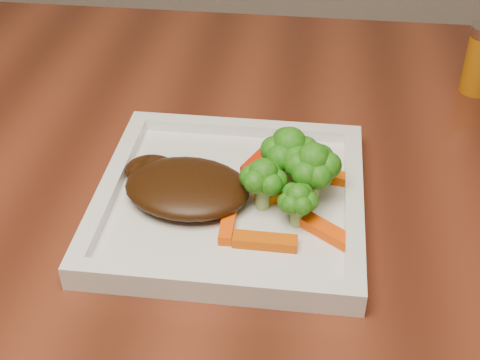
# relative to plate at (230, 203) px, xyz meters

# --- Properties ---
(plate) EXTENTS (0.27, 0.27, 0.01)m
(plate) POSITION_rel_plate_xyz_m (0.00, 0.00, 0.00)
(plate) COLOR white
(plate) RESTS_ON dining_table
(steak) EXTENTS (0.14, 0.12, 0.03)m
(steak) POSITION_rel_plate_xyz_m (-0.04, -0.01, 0.02)
(steak) COLOR #361B08
(steak) RESTS_ON plate
(broccoli_0) EXTENTS (0.09, 0.09, 0.07)m
(broccoli_0) POSITION_rel_plate_xyz_m (0.06, 0.03, 0.04)
(broccoli_0) COLOR #287914
(broccoli_0) RESTS_ON plate
(broccoli_1) EXTENTS (0.07, 0.07, 0.06)m
(broccoli_1) POSITION_rel_plate_xyz_m (0.08, 0.01, 0.04)
(broccoli_1) COLOR #1D6E12
(broccoli_1) RESTS_ON plate
(broccoli_2) EXTENTS (0.05, 0.05, 0.06)m
(broccoli_2) POSITION_rel_plate_xyz_m (0.07, -0.03, 0.04)
(broccoli_2) COLOR #1F7713
(broccoli_2) RESTS_ON plate
(broccoli_3) EXTENTS (0.05, 0.05, 0.06)m
(broccoli_3) POSITION_rel_plate_xyz_m (0.03, -0.01, 0.04)
(broccoli_3) COLOR #356A11
(broccoli_3) RESTS_ON plate
(carrot_0) EXTENTS (0.06, 0.02, 0.01)m
(carrot_0) POSITION_rel_plate_xyz_m (0.04, -0.07, 0.01)
(carrot_0) COLOR #CD4C03
(carrot_0) RESTS_ON plate
(carrot_1) EXTENTS (0.06, 0.05, 0.01)m
(carrot_1) POSITION_rel_plate_xyz_m (0.10, -0.04, 0.01)
(carrot_1) COLOR #E84403
(carrot_1) RESTS_ON plate
(carrot_2) EXTENTS (0.01, 0.05, 0.01)m
(carrot_2) POSITION_rel_plate_xyz_m (0.00, -0.05, 0.01)
(carrot_2) COLOR #EE4703
(carrot_2) RESTS_ON plate
(carrot_3) EXTENTS (0.06, 0.03, 0.01)m
(carrot_3) POSITION_rel_plate_xyz_m (0.10, 0.04, 0.01)
(carrot_3) COLOR #E65503
(carrot_3) RESTS_ON plate
(carrot_4) EXTENTS (0.03, 0.05, 0.01)m
(carrot_4) POSITION_rel_plate_xyz_m (0.02, 0.06, 0.01)
(carrot_4) COLOR red
(carrot_4) RESTS_ON plate
(carrot_6) EXTENTS (0.06, 0.05, 0.01)m
(carrot_6) POSITION_rel_plate_xyz_m (0.05, 0.01, 0.01)
(carrot_6) COLOR orange
(carrot_6) RESTS_ON plate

